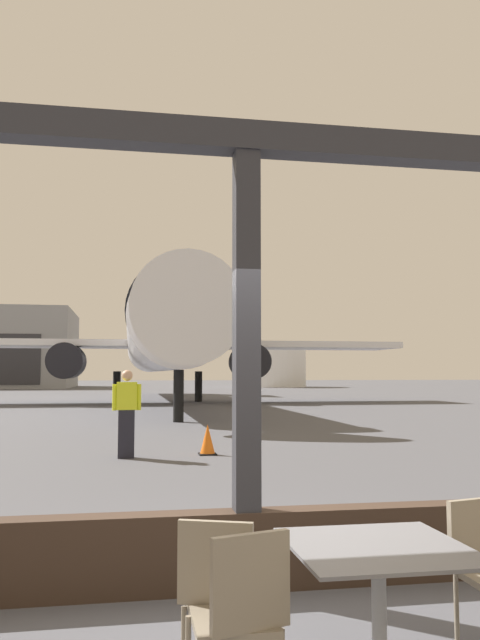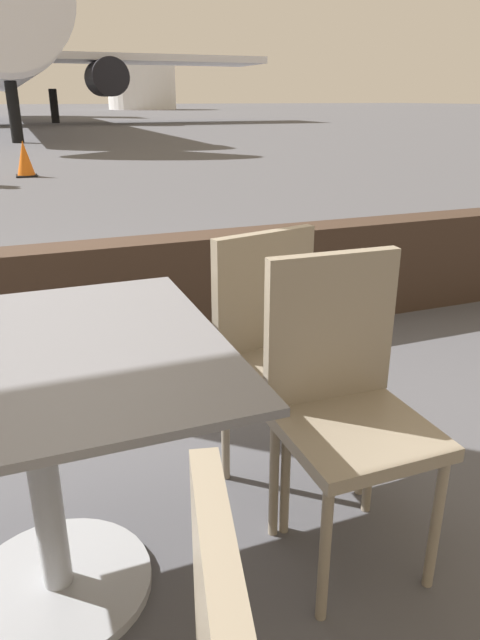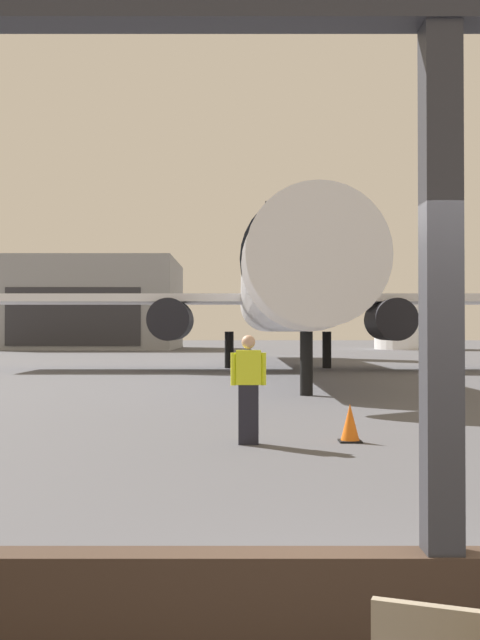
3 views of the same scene
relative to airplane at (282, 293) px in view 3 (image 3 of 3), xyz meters
The scene contains 7 objects.
ground_plane 9.28m from the airplane, 95.16° to the left, with size 220.00×220.00×0.00m, color #4C4C51.
window_frame 31.58m from the airplane, 91.40° to the right, with size 8.46×0.24×3.72m.
airplane is the anchor object (origin of this frame).
ground_crew_worker 23.80m from the airplane, 94.20° to the right, with size 0.57×0.22×1.74m.
traffic_cone 23.57m from the airplane, 90.19° to the right, with size 0.36×0.36×0.62m.
distant_hangar 46.45m from the airplane, 112.20° to the left, with size 18.18×16.32×9.16m.
fuel_storage_tank 43.52m from the airplane, 68.57° to the left, with size 8.23×8.23×5.23m, color white.
Camera 3 is at (-1.10, -4.11, 1.80)m, focal length 42.27 mm.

